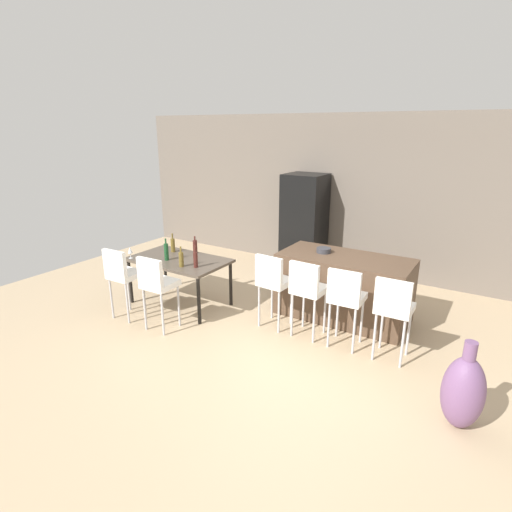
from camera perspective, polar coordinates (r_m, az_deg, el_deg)
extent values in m
plane|color=tan|center=(5.56, 3.65, -10.99)|extent=(10.00, 10.00, 0.00)
cube|color=#665B51|center=(7.74, 14.62, 8.06)|extent=(10.00, 0.12, 2.90)
cube|color=#4C3828|center=(6.00, 12.11, -4.29)|extent=(1.83, 0.86, 0.92)
cube|color=white|center=(5.56, 2.76, -3.59)|extent=(0.42, 0.42, 0.08)
cube|color=white|center=(5.35, 1.80, -1.93)|extent=(0.40, 0.08, 0.36)
cylinder|color=#B2B2B7|center=(5.89, 2.25, -5.94)|extent=(0.03, 0.03, 0.61)
cylinder|color=#B2B2B7|center=(5.74, 4.93, -6.66)|extent=(0.03, 0.03, 0.61)
cylinder|color=#B2B2B7|center=(5.65, 0.44, -6.99)|extent=(0.03, 0.03, 0.61)
cylinder|color=#B2B2B7|center=(5.49, 3.20, -7.79)|extent=(0.03, 0.03, 0.61)
cube|color=white|center=(5.35, 7.49, -4.60)|extent=(0.42, 0.42, 0.08)
cube|color=white|center=(5.12, 6.71, -2.93)|extent=(0.40, 0.08, 0.36)
cylinder|color=#B2B2B7|center=(5.68, 6.66, -6.99)|extent=(0.03, 0.03, 0.61)
cylinder|color=#B2B2B7|center=(5.55, 9.59, -7.72)|extent=(0.03, 0.03, 0.61)
cylinder|color=#B2B2B7|center=(5.42, 5.04, -8.17)|extent=(0.03, 0.03, 0.61)
cylinder|color=#B2B2B7|center=(5.29, 8.09, -8.97)|extent=(0.03, 0.03, 0.61)
cube|color=white|center=(5.17, 12.62, -5.67)|extent=(0.41, 0.41, 0.08)
cube|color=white|center=(4.94, 12.19, -4.01)|extent=(0.40, 0.08, 0.36)
cylinder|color=#B2B2B7|center=(5.50, 11.30, -8.09)|extent=(0.03, 0.03, 0.61)
cylinder|color=#B2B2B7|center=(5.42, 14.53, -8.73)|extent=(0.03, 0.03, 0.61)
cylinder|color=#B2B2B7|center=(5.22, 10.14, -9.45)|extent=(0.03, 0.03, 0.61)
cylinder|color=#B2B2B7|center=(5.14, 13.53, -10.15)|extent=(0.03, 0.03, 0.61)
cube|color=white|center=(5.04, 18.79, -6.88)|extent=(0.41, 0.41, 0.08)
cube|color=white|center=(4.80, 18.58, -5.23)|extent=(0.40, 0.07, 0.36)
cylinder|color=#B2B2B7|center=(5.35, 17.14, -9.31)|extent=(0.03, 0.03, 0.61)
cylinder|color=#B2B2B7|center=(5.30, 20.53, -9.95)|extent=(0.03, 0.03, 0.61)
cylinder|color=#B2B2B7|center=(5.07, 16.20, -10.77)|extent=(0.03, 0.03, 0.61)
cylinder|color=#B2B2B7|center=(5.02, 19.78, -11.47)|extent=(0.03, 0.03, 0.61)
cube|color=#4C4238|center=(6.32, -10.72, -0.56)|extent=(1.50, 0.88, 0.04)
cylinder|color=black|center=(7.15, -12.58, -1.65)|extent=(0.05, 0.05, 0.70)
cylinder|color=black|center=(6.31, -3.55, -3.89)|extent=(0.05, 0.05, 0.70)
cylinder|color=black|center=(6.67, -17.14, -3.45)|extent=(0.05, 0.05, 0.70)
cylinder|color=black|center=(5.75, -7.99, -6.21)|extent=(0.05, 0.05, 0.70)
cube|color=white|center=(6.10, -17.73, -2.48)|extent=(0.41, 0.41, 0.08)
cube|color=white|center=(5.93, -19.13, -0.95)|extent=(0.40, 0.07, 0.36)
cylinder|color=#B2B2B7|center=(6.43, -17.36, -4.70)|extent=(0.03, 0.03, 0.61)
cylinder|color=#B2B2B7|center=(6.21, -15.35, -5.32)|extent=(0.03, 0.03, 0.61)
cylinder|color=#B2B2B7|center=(6.24, -19.51, -5.61)|extent=(0.03, 0.03, 0.61)
cylinder|color=#B2B2B7|center=(6.01, -17.52, -6.29)|extent=(0.03, 0.03, 0.61)
cube|color=white|center=(5.62, -13.24, -3.80)|extent=(0.41, 0.41, 0.08)
cube|color=white|center=(5.44, -14.62, -2.18)|extent=(0.40, 0.07, 0.36)
cylinder|color=#B2B2B7|center=(5.96, -13.08, -6.11)|extent=(0.03, 0.03, 0.61)
cylinder|color=#B2B2B7|center=(5.76, -10.74, -6.82)|extent=(0.03, 0.03, 0.61)
cylinder|color=#B2B2B7|center=(5.76, -15.26, -7.17)|extent=(0.03, 0.03, 0.61)
cylinder|color=#B2B2B7|center=(5.55, -12.91, -7.95)|extent=(0.03, 0.03, 0.61)
cylinder|color=brown|center=(6.66, -11.53, 1.48)|extent=(0.07, 0.07, 0.22)
cylinder|color=brown|center=(6.62, -11.61, 2.74)|extent=(0.02, 0.02, 0.09)
cylinder|color=brown|center=(5.93, -10.40, -0.49)|extent=(0.07, 0.07, 0.21)
cylinder|color=brown|center=(5.88, -10.48, 0.90)|extent=(0.02, 0.02, 0.09)
cylinder|color=#471E19|center=(6.55, -8.50, 1.31)|extent=(0.07, 0.07, 0.21)
cylinder|color=#471E19|center=(6.51, -8.55, 2.46)|extent=(0.02, 0.02, 0.07)
cylinder|color=#471E19|center=(5.86, -8.44, -0.53)|extent=(0.06, 0.06, 0.22)
cylinder|color=#471E19|center=(5.82, -8.51, 0.96)|extent=(0.02, 0.02, 0.09)
cylinder|color=#194723|center=(6.26, -12.41, 0.55)|extent=(0.07, 0.07, 0.25)
cylinder|color=#194723|center=(6.21, -12.51, 2.03)|extent=(0.02, 0.02, 0.08)
cylinder|color=silver|center=(6.52, -17.08, -0.29)|extent=(0.06, 0.06, 0.00)
cylinder|color=silver|center=(6.50, -17.11, 0.07)|extent=(0.01, 0.01, 0.08)
cone|color=silver|center=(6.48, -17.18, 0.78)|extent=(0.07, 0.07, 0.09)
cube|color=black|center=(7.77, 6.74, 4.56)|extent=(0.72, 0.68, 1.84)
cylinder|color=#333338|center=(5.97, 9.42, 0.81)|extent=(0.21, 0.21, 0.07)
ellipsoid|color=#704C75|center=(4.33, 26.91, -16.63)|extent=(0.37, 0.37, 0.71)
cylinder|color=#704C75|center=(4.12, 27.73, -11.67)|extent=(0.11, 0.11, 0.18)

